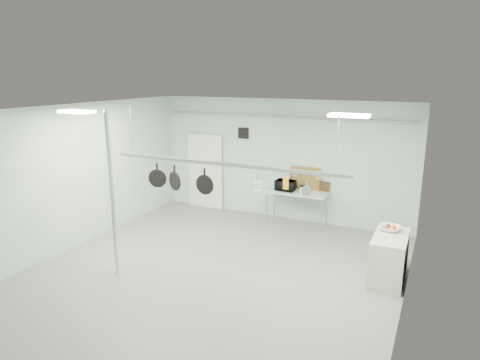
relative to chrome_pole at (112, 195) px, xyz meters
The scene contains 25 objects.
floor 2.41m from the chrome_pole, 19.44° to the left, with size 8.00×8.00×0.00m, color gray.
ceiling 2.40m from the chrome_pole, 19.44° to the left, with size 7.00×8.00×0.02m, color silver.
back_wall 4.89m from the chrome_pole, 69.68° to the left, with size 7.00×0.02×3.20m, color silver.
right_wall 5.22m from the chrome_pole, ahead, with size 0.02×8.00×3.20m, color silver.
door 4.61m from the chrome_pole, 97.53° to the left, with size 1.10×0.10×2.20m, color silver.
wall_vent 4.65m from the chrome_pole, 82.52° to the left, with size 0.30×0.04×0.30m, color black.
conduit_pipe 4.95m from the chrome_pole, 69.30° to the left, with size 0.07×0.07×6.60m, color gray.
chrome_pole is the anchor object (origin of this frame).
prep_table 4.85m from the chrome_pole, 61.29° to the left, with size 1.60×0.70×0.91m.
side_cabinet 5.37m from the chrome_pole, 22.41° to the left, with size 0.60×1.20×0.90m, color beige.
pot_rack 2.19m from the chrome_pole, 25.35° to the left, with size 4.80×0.06×1.00m.
light_panel_left 1.65m from the chrome_pole, 158.20° to the right, with size 0.65×0.30×0.05m, color white.
light_panel_right 4.55m from the chrome_pole, 16.31° to the left, with size 0.65×0.30×0.05m, color white.
microwave 4.63m from the chrome_pole, 64.03° to the left, with size 0.49×0.33×0.27m, color black.
coffee_canister 4.77m from the chrome_pole, 58.21° to the left, with size 0.12×0.12×0.18m, color white.
painting_large 5.12m from the chrome_pole, 61.91° to the left, with size 0.78×0.05×0.58m, color #BA6D31.
painting_small 5.39m from the chrome_pole, 57.14° to the left, with size 0.30×0.04×0.25m, color #302110.
fruit_bowl 5.33m from the chrome_pole, 25.19° to the left, with size 0.40×0.40×0.10m, color white.
skillet_left 1.01m from the chrome_pole, 66.12° to the left, with size 0.37×0.06×0.51m, color black, non-canonical shape.
skillet_mid 1.24m from the chrome_pole, 47.72° to the left, with size 0.39×0.06×0.53m, color black, non-canonical shape.
skillet_right 1.77m from the chrome_pole, 30.93° to the left, with size 0.39×0.06×0.52m, color black, non-canonical shape.
whisk 2.77m from the chrome_pole, 19.10° to the left, with size 0.21×0.21×0.36m, color silver, non-canonical shape.
grater 3.29m from the chrome_pole, 16.00° to the left, with size 0.10×0.02×0.23m, color yellow, non-canonical shape.
saucepan 3.64m from the chrome_pole, 14.37° to the left, with size 0.16×0.10×0.30m, color #B7B8BD, non-canonical shape.
fruit_cluster 5.33m from the chrome_pole, 25.19° to the left, with size 0.24×0.24×0.09m, color #A12D0E, non-canonical shape.
Camera 1 is at (3.83, -6.56, 3.83)m, focal length 32.00 mm.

